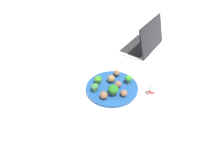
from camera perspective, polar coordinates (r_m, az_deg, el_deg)
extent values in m
plane|color=silver|center=(1.03, 0.00, -1.51)|extent=(4.00, 4.00, 0.00)
cylinder|color=navy|center=(1.02, 0.00, -1.18)|extent=(0.28, 0.28, 0.02)
cylinder|color=#A7B973|center=(0.97, 0.40, -2.84)|extent=(0.01, 0.01, 0.02)
ellipsoid|color=#1F621B|center=(0.95, 0.40, -1.60)|extent=(0.05, 0.05, 0.04)
cylinder|color=#9ACB67|center=(1.03, -4.18, 0.40)|extent=(0.02, 0.02, 0.02)
ellipsoid|color=#31721A|center=(1.01, -4.25, 1.45)|extent=(0.04, 0.04, 0.03)
cylinder|color=#A4BC72|center=(0.99, -5.13, -1.76)|extent=(0.02, 0.02, 0.02)
ellipsoid|color=#2F6631|center=(0.97, -5.21, -0.75)|extent=(0.04, 0.04, 0.03)
cylinder|color=#91BA74|center=(1.04, 4.92, 0.70)|extent=(0.01, 0.01, 0.02)
ellipsoid|color=#2E7B22|center=(1.02, 5.00, 1.74)|extent=(0.04, 0.04, 0.03)
sphere|color=brown|center=(0.96, 3.56, -2.75)|extent=(0.04, 0.04, 0.04)
sphere|color=brown|center=(0.94, -2.52, -3.36)|extent=(0.04, 0.04, 0.04)
sphere|color=brown|center=(1.08, 1.41, 3.31)|extent=(0.04, 0.04, 0.04)
sphere|color=brown|center=(1.03, -0.24, 1.58)|extent=(0.04, 0.04, 0.04)
sphere|color=brown|center=(1.00, 1.81, -0.08)|extent=(0.04, 0.04, 0.04)
cube|color=white|center=(1.15, -11.13, 3.36)|extent=(0.17, 0.13, 0.01)
cube|color=silver|center=(1.13, -11.01, 2.87)|extent=(0.09, 0.02, 0.01)
cube|color=silver|center=(1.16, -13.52, 3.56)|extent=(0.03, 0.02, 0.01)
cube|color=white|center=(1.15, -9.52, 3.74)|extent=(0.09, 0.02, 0.01)
cube|color=silver|center=(1.18, -12.54, 4.55)|extent=(0.06, 0.02, 0.01)
cylinder|color=white|center=(1.00, 11.89, -1.91)|extent=(0.03, 0.03, 0.06)
cylinder|color=red|center=(1.00, 11.87, -2.03)|extent=(0.03, 0.03, 0.02)
cylinder|color=silver|center=(0.97, 12.16, -0.45)|extent=(0.02, 0.02, 0.01)
cube|color=silver|center=(1.39, 8.05, 11.10)|extent=(0.26, 0.34, 0.02)
cube|color=black|center=(1.38, 8.09, 11.41)|extent=(0.19, 0.30, 0.00)
cube|color=black|center=(1.31, 11.91, 13.94)|extent=(0.09, 0.32, 0.20)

